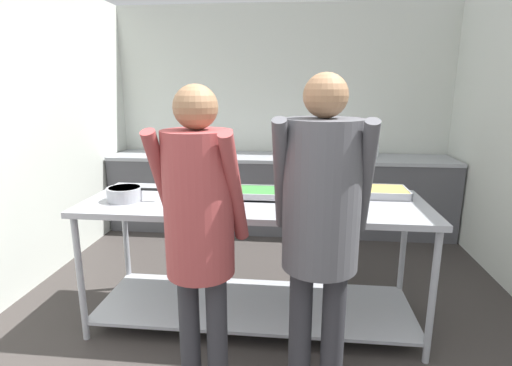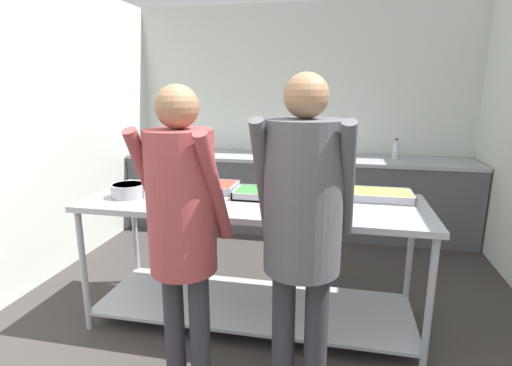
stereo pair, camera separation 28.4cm
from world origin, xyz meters
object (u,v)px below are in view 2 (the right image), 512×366
object	(u,v)px
guest_serving_left	(303,215)
water_bottle	(396,150)
serving_tray_greens	(375,195)
serving_tray_vegetables	(205,187)
guest_serving_right	(182,217)
sauce_pan	(128,190)
plate_stack	(314,197)
serving_tray_roast	(263,194)

from	to	relation	value
guest_serving_left	water_bottle	bearing A→B (deg)	74.68
serving_tray_greens	water_bottle	bearing A→B (deg)	79.15
serving_tray_vegetables	guest_serving_left	world-z (taller)	guest_serving_left
guest_serving_left	guest_serving_right	size ratio (longest dim) A/B	1.03
guest_serving_right	guest_serving_left	bearing A→B (deg)	7.34
serving_tray_vegetables	sauce_pan	bearing A→B (deg)	-147.19
serving_tray_vegetables	serving_tray_greens	distance (m)	1.26
serving_tray_vegetables	guest_serving_right	distance (m)	1.07
serving_tray_vegetables	serving_tray_greens	bearing A→B (deg)	0.66
serving_tray_vegetables	plate_stack	distance (m)	0.85
sauce_pan	guest_serving_left	distance (m)	1.46
plate_stack	water_bottle	size ratio (longest dim) A/B	1.15
serving_tray_greens	guest_serving_left	distance (m)	1.07
water_bottle	serving_tray_roast	bearing A→B (deg)	-119.80
serving_tray_roast	serving_tray_greens	world-z (taller)	same
serving_tray_greens	sauce_pan	bearing A→B (deg)	-169.65
serving_tray_vegetables	serving_tray_greens	world-z (taller)	same
serving_tray_roast	water_bottle	xyz separation A→B (m)	(1.14, 1.99, 0.05)
serving_tray_vegetables	water_bottle	size ratio (longest dim) A/B	2.12
serving_tray_roast	guest_serving_right	world-z (taller)	guest_serving_right
serving_tray_roast	plate_stack	distance (m)	0.37
serving_tray_roast	guest_serving_right	size ratio (longest dim) A/B	0.23
sauce_pan	serving_tray_vegetables	size ratio (longest dim) A/B	0.79
sauce_pan	guest_serving_left	world-z (taller)	guest_serving_left
plate_stack	serving_tray_greens	xyz separation A→B (m)	(0.42, 0.12, 0.01)
serving_tray_vegetables	serving_tray_roast	xyz separation A→B (m)	(0.48, -0.11, -0.00)
sauce_pan	plate_stack	xyz separation A→B (m)	(1.31, 0.20, -0.03)
serving_tray_greens	guest_serving_left	xyz separation A→B (m)	(-0.42, -0.97, 0.13)
serving_tray_greens	guest_serving_right	world-z (taller)	guest_serving_right
serving_tray_vegetables	guest_serving_right	xyz separation A→B (m)	(0.24, -1.03, 0.11)
water_bottle	serving_tray_greens	bearing A→B (deg)	-100.85
plate_stack	guest_serving_left	distance (m)	0.86
serving_tray_vegetables	serving_tray_roast	world-z (taller)	same
serving_tray_roast	serving_tray_vegetables	bearing A→B (deg)	166.97
serving_tray_greens	plate_stack	bearing A→B (deg)	-164.26
plate_stack	guest_serving_left	xyz separation A→B (m)	(-0.00, -0.85, 0.14)
serving_tray_vegetables	guest_serving_left	xyz separation A→B (m)	(0.84, -0.96, 0.13)
water_bottle	guest_serving_right	bearing A→B (deg)	-115.20
sauce_pan	guest_serving_right	size ratio (longest dim) A/B	0.22
guest_serving_left	serving_tray_greens	bearing A→B (deg)	66.64
guest_serving_left	water_bottle	xyz separation A→B (m)	(0.78, 2.83, -0.08)
plate_stack	guest_serving_right	distance (m)	1.11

